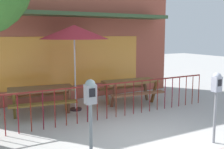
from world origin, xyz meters
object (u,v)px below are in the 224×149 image
at_px(parking_meter_near, 90,101).
at_px(parking_meter_far, 217,89).
at_px(picnic_table_right, 130,85).
at_px(picnic_table_left, 41,93).
at_px(patio_umbrella, 74,32).

relative_size(parking_meter_near, parking_meter_far, 1.04).
distance_m(picnic_table_right, parking_meter_near, 4.63).
xyz_separation_m(picnic_table_left, picnic_table_right, (2.89, -0.21, 0.00)).
xyz_separation_m(patio_umbrella, parking_meter_near, (-1.16, -3.59, -1.12)).
bearing_deg(picnic_table_left, picnic_table_right, -4.13).
distance_m(picnic_table_left, picnic_table_right, 2.90).
relative_size(picnic_table_left, parking_meter_near, 1.27).
relative_size(patio_umbrella, parking_meter_near, 1.63).
relative_size(patio_umbrella, parking_meter_far, 1.69).
height_order(picnic_table_left, patio_umbrella, patio_umbrella).
bearing_deg(parking_meter_far, patio_umbrella, 113.01).
bearing_deg(parking_meter_far, parking_meter_near, 175.93).
bearing_deg(picnic_table_right, parking_meter_far, -94.21).
bearing_deg(picnic_table_right, patio_umbrella, 175.54).
xyz_separation_m(picnic_table_right, patio_umbrella, (-1.88, 0.15, 1.72)).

